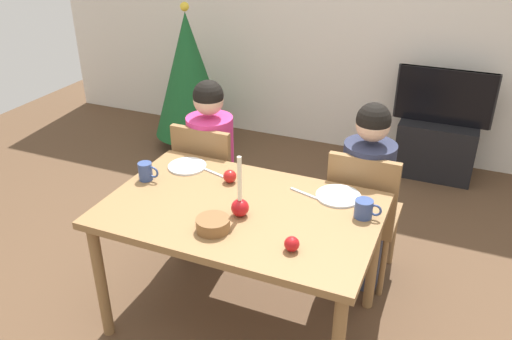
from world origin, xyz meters
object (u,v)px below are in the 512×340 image
(tv, at_px, (445,96))
(plate_left, at_px, (187,166))
(person_right_child, at_px, (365,199))
(chair_left, at_px, (210,178))
(christmas_tree, at_px, (189,75))
(plate_right, at_px, (338,196))
(apple_near_candle, at_px, (292,244))
(mug_left, at_px, (146,171))
(mug_right, at_px, (364,209))
(tv_stand, at_px, (436,148))
(bowl_walnuts, at_px, (213,224))
(dining_table, at_px, (241,221))
(person_left_child, at_px, (211,168))
(apple_by_left_plate, at_px, (230,176))
(chair_right, at_px, (363,210))
(candle_centerpiece, at_px, (240,204))

(tv, bearing_deg, plate_left, -122.31)
(person_right_child, distance_m, plate_left, 1.07)
(chair_left, height_order, christmas_tree, christmas_tree)
(plate_right, relative_size, apple_near_candle, 3.40)
(mug_left, height_order, apple_near_candle, mug_left)
(person_right_child, bearing_deg, mug_right, -80.23)
(tv_stand, xyz_separation_m, apple_near_candle, (-0.43, -2.55, 0.55))
(bowl_walnuts, bearing_deg, dining_table, 81.47)
(person_left_child, xyz_separation_m, plate_right, (0.94, -0.34, 0.19))
(dining_table, bearing_deg, mug_left, 174.01)
(person_left_child, relative_size, plate_left, 5.22)
(plate_left, height_order, apple_by_left_plate, apple_by_left_plate)
(apple_by_left_plate, bearing_deg, person_right_child, 31.67)
(chair_right, bearing_deg, bowl_walnuts, -123.09)
(christmas_tree, xyz_separation_m, apple_by_left_plate, (1.27, -1.77, 0.08))
(apple_near_candle, bearing_deg, person_right_child, 80.27)
(christmas_tree, bearing_deg, dining_table, -54.14)
(plate_left, distance_m, mug_left, 0.26)
(chair_right, height_order, christmas_tree, christmas_tree)
(dining_table, relative_size, chair_right, 1.56)
(person_left_child, xyz_separation_m, apple_near_candle, (0.87, -0.89, 0.22))
(apple_near_candle, bearing_deg, bowl_walnuts, 178.81)
(candle_centerpiece, bearing_deg, chair_right, 54.35)
(dining_table, xyz_separation_m, apple_near_candle, (0.36, -0.25, 0.12))
(dining_table, xyz_separation_m, mug_right, (0.60, 0.16, 0.13))
(apple_near_candle, relative_size, apple_by_left_plate, 0.95)
(christmas_tree, height_order, candle_centerpiece, christmas_tree)
(mug_right, height_order, apple_by_left_plate, mug_right)
(person_right_child, xyz_separation_m, plate_left, (-0.99, -0.35, 0.19))
(candle_centerpiece, bearing_deg, apple_near_candle, -27.71)
(chair_left, relative_size, plate_right, 3.76)
(mug_left, relative_size, apple_near_candle, 1.77)
(plate_right, distance_m, bowl_walnuts, 0.71)
(person_left_child, bearing_deg, bowl_walnuts, -61.70)
(christmas_tree, height_order, bowl_walnuts, christmas_tree)
(apple_near_candle, bearing_deg, tv_stand, 80.37)
(tv_stand, xyz_separation_m, tv, (0.00, 0.00, 0.47))
(person_right_child, height_order, christmas_tree, christmas_tree)
(tv_stand, relative_size, plate_left, 2.85)
(candle_centerpiece, distance_m, apple_near_candle, 0.38)
(person_right_child, relative_size, plate_left, 5.22)
(candle_centerpiece, bearing_deg, plate_left, 144.76)
(tv, height_order, mug_right, tv)
(person_left_child, xyz_separation_m, mug_left, (-0.10, -0.58, 0.23))
(plate_left, height_order, mug_right, mug_right)
(plate_right, bearing_deg, mug_left, -167.32)
(chair_right, bearing_deg, plate_right, -104.98)
(christmas_tree, bearing_deg, tv_stand, 7.94)
(chair_right, xyz_separation_m, candle_centerpiece, (-0.49, -0.68, 0.31))
(dining_table, height_order, tv_stand, dining_table)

